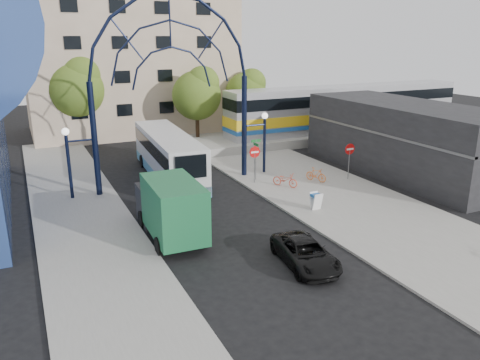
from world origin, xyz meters
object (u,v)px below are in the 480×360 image
sandwich_board (316,199)px  city_bus (168,155)px  bike_near_b (316,175)px  tree_north_c (247,91)px  do_not_enter_sign (350,153)px  stop_sign (255,155)px  train_car (347,107)px  gateway_arch (171,53)px  green_truck (170,207)px  street_name_sign (256,151)px  tree_north_b (77,86)px  black_suv (305,253)px  tree_north_a (198,93)px  bike_near_a (285,180)px

sandwich_board → city_bus: 11.42m
sandwich_board → bike_near_b: size_ratio=0.64×
tree_north_c → city_bus: size_ratio=0.56×
do_not_enter_sign → sandwich_board: (-5.40, -4.02, -1.23)m
stop_sign → train_car: size_ratio=0.10×
bike_near_b → gateway_arch: bearing=133.6°
green_truck → do_not_enter_sign: bearing=17.3°
street_name_sign → tree_north_b: bearing=117.7°
black_suv → bike_near_b: (7.23, 9.77, 0.02)m
train_car → tree_north_b: tree_north_b is taller
tree_north_b → green_truck: size_ratio=1.31×
sandwich_board → tree_north_a: 20.33m
do_not_enter_sign → bike_near_a: (-4.78, 0.39, -1.40)m
stop_sign → sandwich_board: size_ratio=2.53×
tree_north_c → green_truck: size_ratio=1.07×
stop_sign → city_bus: size_ratio=0.21×
tree_north_c → black_suv: size_ratio=1.59×
black_suv → bike_near_a: black_suv is taller
sandwich_board → tree_north_a: (0.52, 19.95, 3.86)m
street_name_sign → city_bus: (-5.11, 3.34, -0.48)m
tree_north_a → green_truck: size_ratio=1.15×
sandwich_board → tree_north_b: 26.15m
green_truck → street_name_sign: bearing=40.4°
sandwich_board → black_suv: bearing=-128.2°
bike_near_a → tree_north_a: bearing=57.1°
sandwich_board → bike_near_b: 5.47m
green_truck → tree_north_b: bearing=94.5°
city_bus → train_car: bearing=20.7°
tree_north_b → city_bus: bearing=-74.1°
stop_sign → bike_near_a: stop_sign is taller
stop_sign → tree_north_c: size_ratio=0.38×
sandwich_board → green_truck: size_ratio=0.16×
tree_north_c → city_bus: bearing=-135.1°
tree_north_b → green_truck: bearing=-87.5°
gateway_arch → city_bus: 7.17m
green_truck → black_suv: (4.31, -5.50, -0.95)m
train_car → tree_north_b: size_ratio=3.14×
street_name_sign → sandwich_board: 6.78m
city_bus → sandwich_board: bearing=-57.3°
gateway_arch → stop_sign: bearing=-22.6°
green_truck → train_car: bearing=36.6°
sandwich_board → train_car: bearing=48.1°
stop_sign → tree_north_c: (7.32, 15.93, 2.28)m
stop_sign → tree_north_c: bearing=65.3°
tree_north_a → city_bus: (-6.03, -9.99, -2.96)m
train_car → street_name_sign: bearing=-147.6°
street_name_sign → green_truck: 10.29m
tree_north_b → green_truck: tree_north_b is taller
gateway_arch → bike_near_b: bearing=-22.0°
train_car → tree_north_c: size_ratio=3.86×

